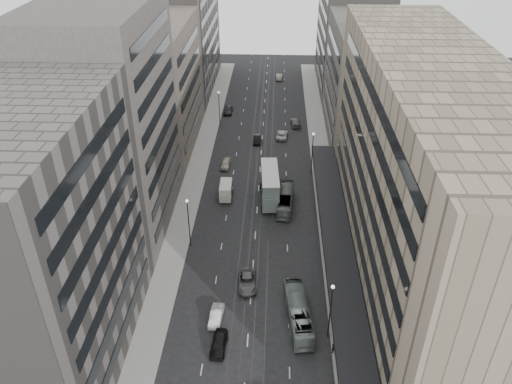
% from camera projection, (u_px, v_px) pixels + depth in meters
% --- Properties ---
extents(ground, '(220.00, 220.00, 0.00)m').
position_uv_depth(ground, '(250.00, 304.00, 65.33)').
color(ground, black).
rests_on(ground, ground).
extents(sidewalk_right, '(4.00, 125.00, 0.15)m').
position_uv_depth(sidewalk_right, '(322.00, 166.00, 96.58)').
color(sidewalk_right, gray).
rests_on(sidewalk_right, ground).
extents(sidewalk_left, '(4.00, 125.00, 0.15)m').
position_uv_depth(sidewalk_left, '(199.00, 164.00, 97.44)').
color(sidewalk_left, gray).
rests_on(sidewalk_left, ground).
extents(department_store, '(19.20, 60.00, 30.00)m').
position_uv_depth(department_store, '(421.00, 179.00, 63.37)').
color(department_store, gray).
rests_on(department_store, ground).
extents(building_right_mid, '(15.00, 28.00, 24.00)m').
position_uv_depth(building_right_mid, '(368.00, 82.00, 102.15)').
color(building_right_mid, '#443F3B').
rests_on(building_right_mid, ground).
extents(building_right_far, '(15.00, 32.00, 28.00)m').
position_uv_depth(building_right_far, '(351.00, 34.00, 126.47)').
color(building_right_far, '#5A5551').
rests_on(building_right_far, ground).
extents(building_left_a, '(15.00, 28.00, 30.00)m').
position_uv_depth(building_left_a, '(37.00, 248.00, 51.35)').
color(building_left_a, '#5A5551').
rests_on(building_left_a, ground).
extents(building_left_b, '(15.00, 26.00, 34.00)m').
position_uv_depth(building_left_b, '(110.00, 122.00, 73.13)').
color(building_left_b, '#443F3B').
rests_on(building_left_b, ground).
extents(building_left_c, '(15.00, 28.00, 25.00)m').
position_uv_depth(building_left_c, '(153.00, 87.00, 98.36)').
color(building_left_c, '#695E51').
rests_on(building_left_c, ground).
extents(building_left_d, '(15.00, 38.00, 28.00)m').
position_uv_depth(building_left_d, '(181.00, 35.00, 125.48)').
color(building_left_d, '#5A5551').
rests_on(building_left_d, ground).
extents(lamp_right_near, '(0.44, 0.44, 8.32)m').
position_uv_depth(lamp_right_near, '(331.00, 305.00, 57.98)').
color(lamp_right_near, '#262628').
rests_on(lamp_right_near, ground).
extents(lamp_right_far, '(0.44, 0.44, 8.32)m').
position_uv_depth(lamp_right_far, '(313.00, 148.00, 91.82)').
color(lamp_right_far, '#262628').
rests_on(lamp_right_far, ground).
extents(lamp_left_near, '(0.44, 0.44, 8.32)m').
position_uv_depth(lamp_left_near, '(188.00, 217.00, 73.06)').
color(lamp_left_near, '#262628').
rests_on(lamp_left_near, ground).
extents(lamp_left_far, '(0.44, 0.44, 8.32)m').
position_uv_depth(lamp_left_far, '(219.00, 105.00, 109.43)').
color(lamp_left_far, '#262628').
rests_on(lamp_left_far, ground).
extents(bus_near, '(3.71, 10.71, 2.92)m').
position_uv_depth(bus_near, '(298.00, 313.00, 62.02)').
color(bus_near, gray).
rests_on(bus_near, ground).
extents(bus_far, '(2.99, 9.99, 2.74)m').
position_uv_depth(bus_far, '(285.00, 200.00, 84.14)').
color(bus_far, slate).
rests_on(bus_far, ground).
extents(double_decker, '(3.62, 10.24, 5.52)m').
position_uv_depth(double_decker, '(270.00, 185.00, 85.18)').
color(double_decker, slate).
rests_on(double_decker, ground).
extents(panel_van, '(2.33, 4.58, 2.86)m').
position_uv_depth(panel_van, '(226.00, 190.00, 86.36)').
color(panel_van, '#B5B4A3').
rests_on(panel_van, ground).
extents(sedan_0, '(2.04, 4.53, 1.51)m').
position_uv_depth(sedan_0, '(219.00, 344.00, 58.85)').
color(sedan_0, black).
rests_on(sedan_0, ground).
extents(sedan_1, '(1.70, 4.21, 1.36)m').
position_uv_depth(sedan_1, '(216.00, 316.00, 62.70)').
color(sedan_1, silver).
rests_on(sedan_1, ground).
extents(sedan_2, '(2.87, 5.52, 1.49)m').
position_uv_depth(sedan_2, '(247.00, 281.00, 67.99)').
color(sedan_2, '#555457').
rests_on(sedan_2, ground).
extents(sedan_4, '(1.96, 4.37, 1.46)m').
position_uv_depth(sedan_4, '(226.00, 163.00, 96.17)').
color(sedan_4, '#B3A795').
rests_on(sedan_4, ground).
extents(sedan_5, '(1.48, 4.24, 1.40)m').
position_uv_depth(sedan_5, '(257.00, 139.00, 105.27)').
color(sedan_5, black).
rests_on(sedan_5, ground).
extents(sedan_6, '(2.70, 5.06, 1.35)m').
position_uv_depth(sedan_6, '(282.00, 135.00, 107.13)').
color(sedan_6, beige).
rests_on(sedan_6, ground).
extents(sedan_7, '(2.55, 5.22, 1.46)m').
position_uv_depth(sedan_7, '(295.00, 122.00, 112.44)').
color(sedan_7, '#555557').
rests_on(sedan_7, ground).
extents(sedan_8, '(2.10, 4.81, 1.61)m').
position_uv_depth(sedan_8, '(228.00, 110.00, 118.36)').
color(sedan_8, '#2A2A2D').
rests_on(sedan_8, ground).
extents(sedan_9, '(1.66, 4.48, 1.46)m').
position_uv_depth(sedan_9, '(279.00, 77.00, 138.40)').
color(sedan_9, '#9D9582').
rests_on(sedan_9, ground).
extents(pedestrian, '(0.84, 0.71, 1.94)m').
position_uv_depth(pedestrian, '(334.00, 347.00, 58.02)').
color(pedestrian, black).
rests_on(pedestrian, sidewalk_right).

